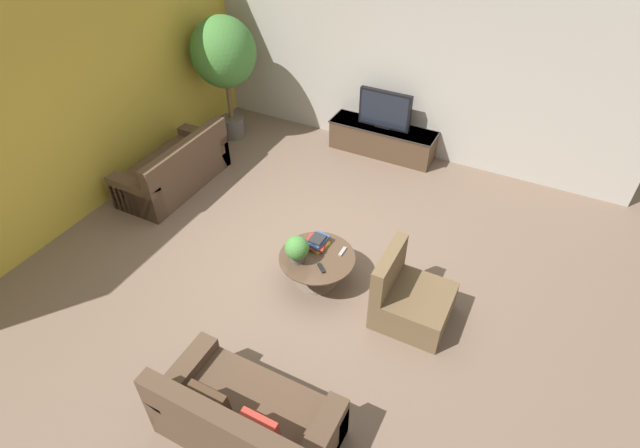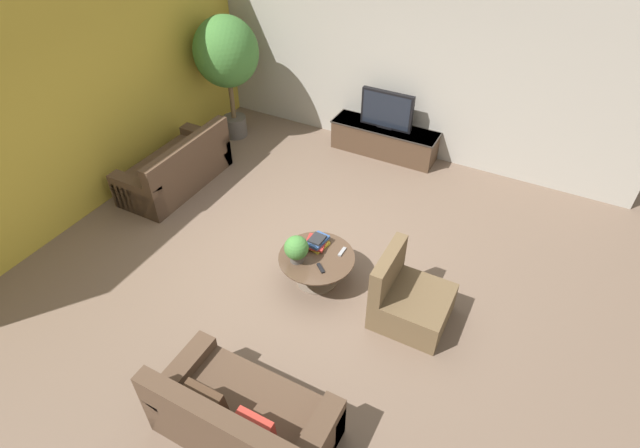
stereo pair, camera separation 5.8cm
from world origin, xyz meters
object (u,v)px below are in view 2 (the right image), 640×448
object	(u,v)px
armchair_wicker	(408,300)
coffee_table	(317,264)
potted_plant_tabletop	(296,249)
television	(387,110)
couch_near_entry	(242,419)
potted_palm_tall	(227,55)
media_console	(384,140)
couch_by_wall	(177,169)

from	to	relation	value
armchair_wicker	coffee_table	bearing A→B (deg)	88.78
potted_plant_tabletop	television	bearing A→B (deg)	93.99
couch_near_entry	potted_palm_tall	bearing A→B (deg)	-53.84
media_console	potted_palm_tall	bearing A→B (deg)	-165.44
armchair_wicker	potted_plant_tabletop	size ratio (longest dim) A/B	2.47
television	couch_by_wall	world-z (taller)	television
media_console	potted_plant_tabletop	world-z (taller)	potted_plant_tabletop
media_console	coffee_table	distance (m)	3.15
media_console	couch_near_entry	world-z (taller)	couch_near_entry
armchair_wicker	couch_by_wall	bearing A→B (deg)	78.41
coffee_table	armchair_wicker	size ratio (longest dim) A/B	1.06
television	potted_palm_tall	distance (m)	2.72
armchair_wicker	potted_palm_tall	size ratio (longest dim) A/B	0.42
armchair_wicker	potted_palm_tall	distance (m)	4.96
potted_plant_tabletop	potted_palm_tall	bearing A→B (deg)	136.64
couch_by_wall	potted_palm_tall	distance (m)	2.03
couch_by_wall	armchair_wicker	world-z (taller)	armchair_wicker
media_console	potted_palm_tall	size ratio (longest dim) A/B	0.86
coffee_table	potted_palm_tall	size ratio (longest dim) A/B	0.44
couch_by_wall	television	bearing A→B (deg)	133.65
couch_by_wall	coffee_table	bearing A→B (deg)	74.31
coffee_table	potted_plant_tabletop	bearing A→B (deg)	-137.10
television	coffee_table	size ratio (longest dim) A/B	0.94
armchair_wicker	potted_palm_tall	world-z (taller)	potted_palm_tall
coffee_table	potted_plant_tabletop	distance (m)	0.39
coffee_table	couch_near_entry	xyz separation A→B (m)	(0.35, -2.06, 0.01)
coffee_table	potted_palm_tall	distance (m)	4.02
television	potted_plant_tabletop	distance (m)	3.30
television	armchair_wicker	distance (m)	3.56
couch_by_wall	potted_palm_tall	size ratio (longest dim) A/B	0.85
media_console	potted_palm_tall	xyz separation A→B (m)	(-2.55, -0.66, 1.19)
couch_by_wall	potted_plant_tabletop	world-z (taller)	couch_by_wall
coffee_table	couch_by_wall	bearing A→B (deg)	164.31
couch_near_entry	potted_plant_tabletop	bearing A→B (deg)	-74.52
couch_by_wall	armchair_wicker	bearing A→B (deg)	78.41
coffee_table	couch_near_entry	size ratio (longest dim) A/B	0.57
television	potted_plant_tabletop	world-z (taller)	television
coffee_table	couch_near_entry	world-z (taller)	couch_near_entry
potted_plant_tabletop	media_console	bearing A→B (deg)	93.98
television	couch_by_wall	bearing A→B (deg)	-136.35
coffee_table	television	bearing A→B (deg)	97.40
media_console	potted_plant_tabletop	bearing A→B (deg)	-86.02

